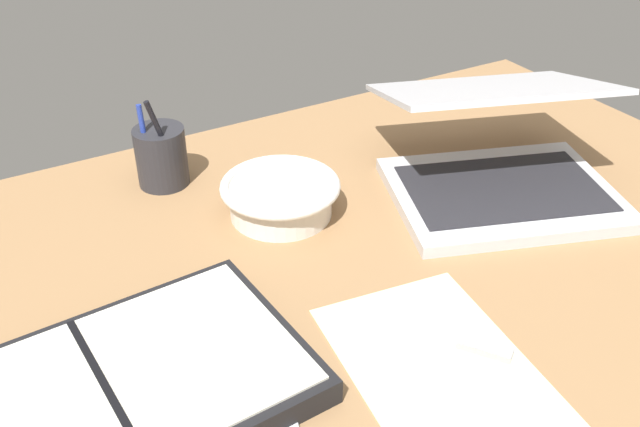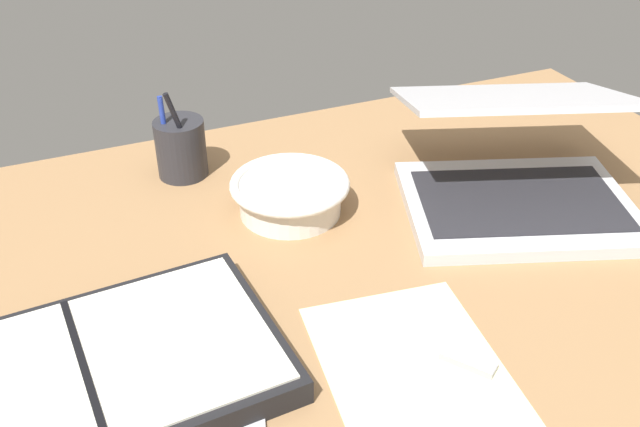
{
  "view_description": "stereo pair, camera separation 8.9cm",
  "coord_description": "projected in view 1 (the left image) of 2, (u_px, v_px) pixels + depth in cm",
  "views": [
    {
      "loc": [
        -37.81,
        -56.9,
        57.28
      ],
      "look_at": [
        -0.54,
        7.72,
        9.0
      ],
      "focal_mm": 40.0,
      "sensor_mm": 36.0,
      "label": 1
    },
    {
      "loc": [
        -29.88,
        -60.87,
        57.28
      ],
      "look_at": [
        -0.54,
        7.72,
        9.0
      ],
      "focal_mm": 40.0,
      "sensor_mm": 36.0,
      "label": 2
    }
  ],
  "objects": [
    {
      "name": "desk_top",
      "position": [
        355.0,
        296.0,
        0.88
      ],
      "size": [
        140.0,
        100.0,
        2.0
      ],
      "primitive_type": "cube",
      "color": "#936D47",
      "rests_on": "ground"
    },
    {
      "name": "laptop",
      "position": [
        498.0,
        157.0,
        1.05
      ],
      "size": [
        41.21,
        41.98,
        17.32
      ],
      "rotation": [
        0.0,
        0.0,
        -0.34
      ],
      "color": "silver",
      "rests_on": "desk_top"
    },
    {
      "name": "bowl",
      "position": [
        279.0,
        196.0,
        1.0
      ],
      "size": [
        16.92,
        16.92,
        5.34
      ],
      "color": "silver",
      "rests_on": "desk_top"
    },
    {
      "name": "pen_cup",
      "position": [
        161.0,
        156.0,
        1.07
      ],
      "size": [
        7.64,
        7.64,
        14.73
      ],
      "color": "#28282D",
      "rests_on": "desk_top"
    },
    {
      "name": "planner",
      "position": [
        108.0,
        398.0,
        0.71
      ],
      "size": [
        41.37,
        26.83,
        3.42
      ],
      "rotation": [
        0.0,
        0.0,
        0.06
      ],
      "color": "black",
      "rests_on": "desk_top"
    },
    {
      "name": "paper_sheet_front",
      "position": [
        440.0,
        368.0,
        0.76
      ],
      "size": [
        22.19,
        30.18,
        0.16
      ],
      "primitive_type": "cube",
      "rotation": [
        0.0,
        0.0,
        -0.13
      ],
      "color": "#F4EFB2",
      "rests_on": "desk_top"
    },
    {
      "name": "usb_drive",
      "position": [
        483.0,
        348.0,
        0.78
      ],
      "size": [
        5.44,
        6.81,
        1.0
      ],
      "rotation": [
        0.0,
        0.0,
        0.61
      ],
      "color": "#99999E",
      "rests_on": "desk_top"
    }
  ]
}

